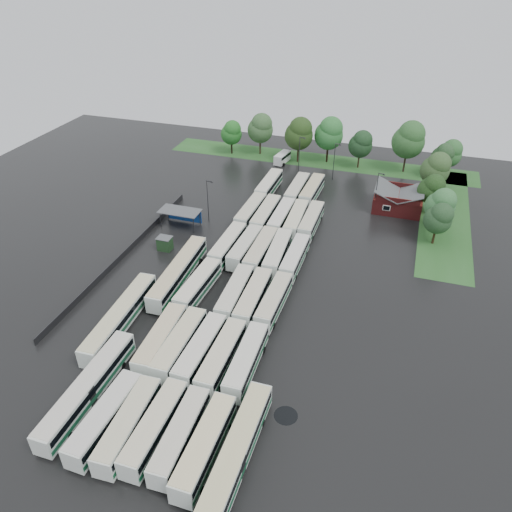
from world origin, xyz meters
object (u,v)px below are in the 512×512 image
(artic_bus_east, at_px, (235,456))
(brick_building, at_px, (398,202))
(minibus, at_px, (282,158))
(artic_bus_west_a, at_px, (88,388))

(artic_bus_east, bearing_deg, brick_building, 80.41)
(brick_building, xyz_separation_m, minibus, (-30.54, 17.59, -0.42))
(brick_building, height_order, artic_bus_east, brick_building)
(brick_building, relative_size, artic_bus_east, 0.52)
(artic_bus_west_a, xyz_separation_m, minibus, (2.41, 83.32, -0.48))
(artic_bus_west_a, distance_m, artic_bus_east, 21.31)
(artic_bus_east, bearing_deg, minibus, 102.29)
(artic_bus_west_a, bearing_deg, artic_bus_east, -9.41)
(brick_building, xyz_separation_m, artic_bus_east, (-11.93, -69.20, 0.12))
(artic_bus_west_a, distance_m, minibus, 83.35)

